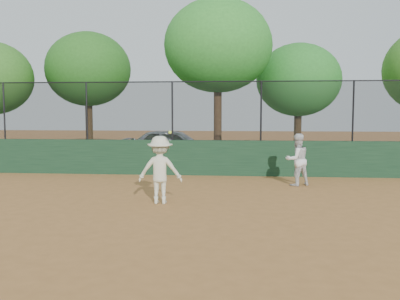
# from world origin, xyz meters

# --- Properties ---
(ground) EXTENTS (80.00, 80.00, 0.00)m
(ground) POSITION_xyz_m (0.00, 0.00, 0.00)
(ground) COLOR #A16834
(ground) RESTS_ON ground
(back_wall) EXTENTS (26.00, 0.20, 1.20)m
(back_wall) POSITION_xyz_m (0.00, 6.00, 0.60)
(back_wall) COLOR #1B3D24
(back_wall) RESTS_ON ground
(grass_strip) EXTENTS (36.00, 12.00, 0.01)m
(grass_strip) POSITION_xyz_m (0.00, 12.00, 0.00)
(grass_strip) COLOR #294B17
(grass_strip) RESTS_ON ground
(parked_car) EXTENTS (4.32, 1.84, 1.45)m
(parked_car) POSITION_xyz_m (-1.01, 9.56, 0.73)
(parked_car) COLOR #A8ADB2
(parked_car) RESTS_ON ground
(player_second) EXTENTS (0.92, 0.84, 1.53)m
(player_second) POSITION_xyz_m (3.49, 4.15, 0.77)
(player_second) COLOR silver
(player_second) RESTS_ON ground
(player_main) EXTENTS (1.07, 0.75, 1.75)m
(player_main) POSITION_xyz_m (-0.06, 1.26, 0.80)
(player_main) COLOR beige
(player_main) RESTS_ON ground
(fence_assembly) EXTENTS (26.00, 0.06, 2.00)m
(fence_assembly) POSITION_xyz_m (-0.03, 6.00, 2.24)
(fence_assembly) COLOR black
(fence_assembly) RESTS_ON back_wall
(tree_1) EXTENTS (4.28, 3.89, 6.13)m
(tree_1) POSITION_xyz_m (-5.83, 12.87, 4.26)
(tree_1) COLOR #432D17
(tree_1) RESTS_ON ground
(tree_2) EXTENTS (4.68, 4.26, 7.03)m
(tree_2) POSITION_xyz_m (0.82, 10.42, 4.99)
(tree_2) COLOR #492F1A
(tree_2) RESTS_ON ground
(tree_3) EXTENTS (4.01, 3.65, 5.40)m
(tree_3) POSITION_xyz_m (4.54, 12.64, 3.65)
(tree_3) COLOR #3C2814
(tree_3) RESTS_ON ground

